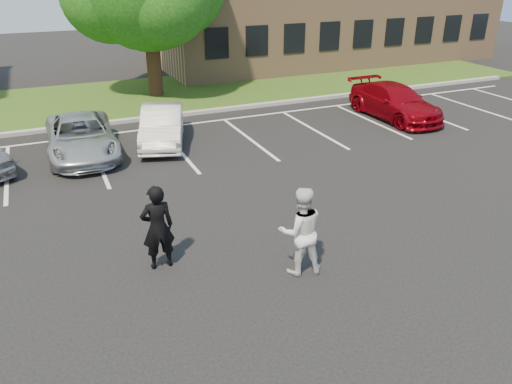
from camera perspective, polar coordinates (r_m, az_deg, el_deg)
ground_plane at (r=11.41m, az=2.05°, el=-7.65°), size 90.00×90.00×0.00m
curb at (r=21.92m, az=-11.82°, el=8.32°), size 40.00×0.30×0.15m
grass_strip at (r=25.73m, az=-13.85°, el=10.48°), size 44.00×8.00×0.08m
stall_lines at (r=19.46m, az=-5.73°, el=6.41°), size 34.00×5.36×0.01m
man_black_suit at (r=10.87m, az=-11.18°, el=-4.00°), size 0.71×0.47×1.94m
man_white_shirt at (r=10.52m, az=5.13°, el=-4.48°), size 1.10×0.94×1.98m
car_silver_minivan at (r=18.22m, az=-19.34°, el=6.00°), size 2.37×4.87×1.33m
car_white_sedan at (r=18.68m, az=-10.67°, el=7.47°), size 2.57×4.34×1.35m
car_red_compact at (r=22.32m, az=15.57°, el=9.90°), size 2.02×4.84×1.40m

